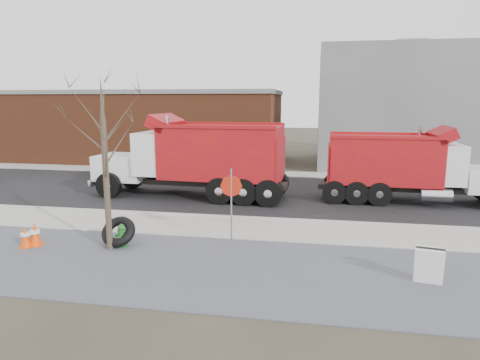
% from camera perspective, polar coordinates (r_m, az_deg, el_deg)
% --- Properties ---
extents(ground, '(120.00, 120.00, 0.00)m').
position_cam_1_polar(ground, '(15.12, -1.37, -6.76)').
color(ground, '#383328').
rests_on(ground, ground).
extents(gravel_verge, '(60.00, 5.00, 0.03)m').
position_cam_1_polar(gravel_verge, '(11.90, -4.81, -11.59)').
color(gravel_verge, slate).
rests_on(gravel_verge, ground).
extents(sidewalk, '(60.00, 2.50, 0.06)m').
position_cam_1_polar(sidewalk, '(15.35, -1.18, -6.38)').
color(sidewalk, '#9E9B93').
rests_on(sidewalk, ground).
extents(curb, '(60.00, 0.15, 0.11)m').
position_cam_1_polar(curb, '(16.57, -0.30, -5.02)').
color(curb, '#9E9B93').
rests_on(curb, ground).
extents(road, '(60.00, 9.40, 0.02)m').
position_cam_1_polar(road, '(21.13, 2.04, -1.75)').
color(road, black).
rests_on(road, ground).
extents(far_sidewalk, '(60.00, 2.00, 0.06)m').
position_cam_1_polar(far_sidewalk, '(26.68, 3.78, 0.85)').
color(far_sidewalk, '#9E9B93').
rests_on(far_sidewalk, ground).
extents(building_grey, '(12.00, 10.00, 8.00)m').
position_cam_1_polar(building_grey, '(32.72, 21.17, 8.94)').
color(building_grey, gray).
rests_on(building_grey, ground).
extents(building_brick, '(20.20, 8.20, 5.30)m').
position_cam_1_polar(building_brick, '(33.76, -12.41, 7.13)').
color(building_brick, brown).
rests_on(building_brick, ground).
extents(bare_tree, '(3.20, 3.20, 5.20)m').
position_cam_1_polar(bare_tree, '(13.11, -17.68, 4.80)').
color(bare_tree, '#382D23').
rests_on(bare_tree, ground).
extents(fire_hydrant, '(0.42, 0.41, 0.75)m').
position_cam_1_polar(fire_hydrant, '(13.85, -15.48, -7.29)').
color(fire_hydrant, '#2C762E').
rests_on(fire_hydrant, ground).
extents(truck_tire, '(1.09, 0.99, 0.96)m').
position_cam_1_polar(truck_tire, '(13.94, -15.90, -6.65)').
color(truck_tire, black).
rests_on(truck_tire, ground).
extents(stop_sign, '(0.67, 0.11, 2.47)m').
position_cam_1_polar(stop_sign, '(13.02, -1.17, -1.85)').
color(stop_sign, gray).
rests_on(stop_sign, ground).
extents(sandwich_board, '(0.74, 0.54, 0.93)m').
position_cam_1_polar(sandwich_board, '(11.69, 23.89, -10.39)').
color(sandwich_board, white).
rests_on(sandwich_board, ground).
extents(traffic_cone_near, '(0.40, 0.40, 0.77)m').
position_cam_1_polar(traffic_cone_near, '(14.89, -25.66, -6.55)').
color(traffic_cone_near, '#F74707').
rests_on(traffic_cone_near, ground).
extents(traffic_cone_far, '(0.36, 0.36, 0.70)m').
position_cam_1_polar(traffic_cone_far, '(14.88, -26.71, -6.79)').
color(traffic_cone_far, '#F74707').
rests_on(traffic_cone_far, ground).
extents(dump_truck_red_a, '(8.34, 2.53, 3.36)m').
position_cam_1_polar(dump_truck_red_a, '(20.33, 21.42, 1.91)').
color(dump_truck_red_a, black).
rests_on(dump_truck_red_a, ground).
extents(dump_truck_red_b, '(9.23, 3.07, 3.84)m').
position_cam_1_polar(dump_truck_red_b, '(20.03, -5.79, 3.17)').
color(dump_truck_red_b, black).
rests_on(dump_truck_red_b, ground).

